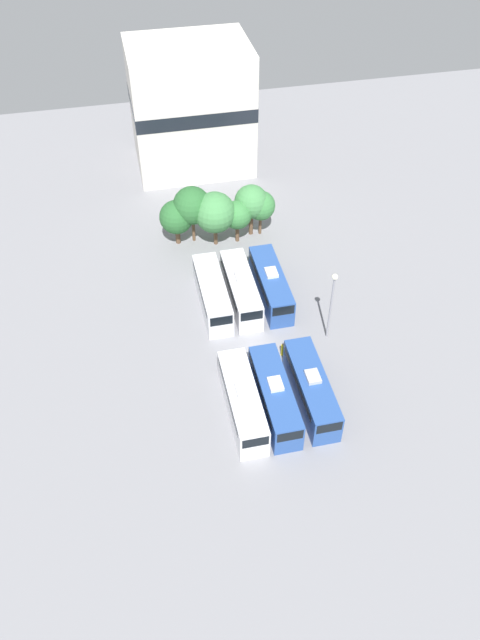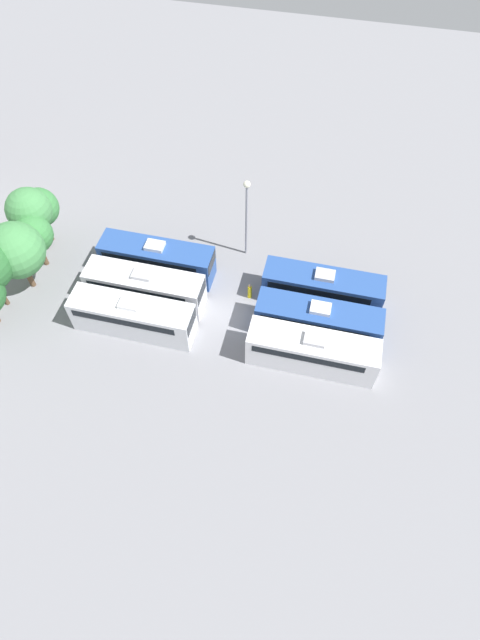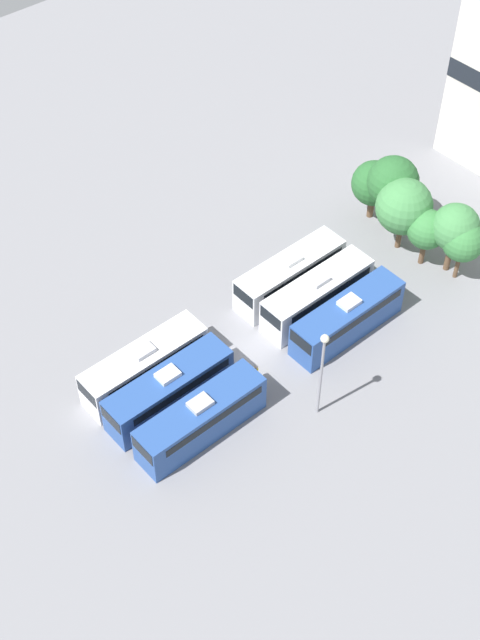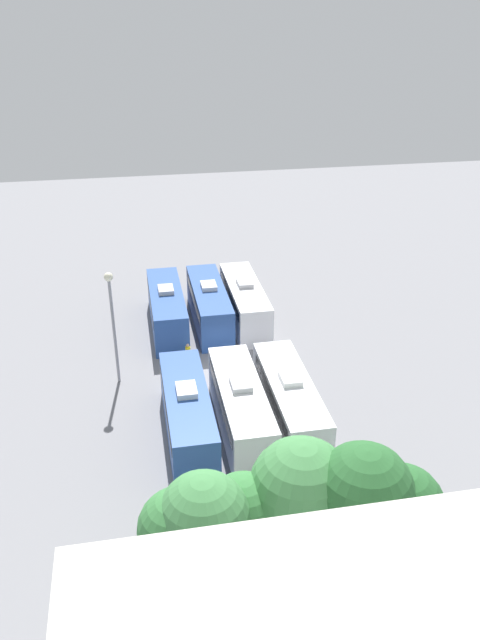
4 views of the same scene
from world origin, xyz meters
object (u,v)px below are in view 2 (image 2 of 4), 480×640
Objects in this scene: bus_2 at (322,288)px; bus_4 at (145,287)px; tree_3 at (33,235)px; tree_4 at (29,210)px; bus_0 at (312,351)px; bus_3 at (133,316)px; bus_1 at (318,320)px; tree_5 at (39,208)px; light_pole at (247,207)px; bus_5 at (157,259)px; tree_2 at (15,250)px; worker_person at (250,291)px.

bus_4 is (-3.35, 14.58, 0.00)m from bus_2.
tree_3 is 0.82× the size of tree_4.
bus_0 is 14.61m from bus_3.
bus_4 is (0.12, 14.69, 0.00)m from bus_1.
light_pole is at bearing -82.10° from tree_5.
tree_2 is (-4.07, 10.44, 2.67)m from bus_5.
worker_person is (2.33, -8.57, -0.99)m from bus_4.
light_pole is 18.67m from tree_5.
tree_3 is (-1.50, 25.07, 1.92)m from bus_2.
bus_2 is (3.47, 0.12, 0.00)m from bus_1.
tree_2 is at bearing 99.38° from bus_2.
bus_2 is 9.33m from light_pole.
tree_4 reaches higher than bus_3.
tree_4 is (0.47, 11.48, 2.79)m from bus_5.
bus_3 is at bearing 101.53° from bus_1.
bus_0 is at bearing -179.18° from bus_2.
worker_person is at bearing -94.03° from tree_4.
bus_4 and bus_5 have the same top height.
bus_3 is 1.00× the size of bus_4.
bus_1 is 1.00× the size of bus_2.
bus_1 is at bearing -134.63° from light_pole.
bus_4 is 1.53× the size of tree_4.
tree_2 is 4.66m from tree_4.
bus_0 and bus_5 have the same top height.
bus_0 is 25.71m from tree_3.
worker_person is 0.30× the size of tree_3.
tree_3 is at bearing 0.27° from tree_2.
bus_4 is at bearing -85.69° from tree_2.
bus_5 is at bearing -68.71° from tree_2.
bus_4 is 10.84m from tree_2.
tree_2 is at bearing 111.29° from bus_5.
tree_5 is (3.00, 0.86, 0.30)m from tree_3.
tree_2 is at bearing -179.73° from tree_3.
light_pole is at bearing -33.78° from bus_3.
tree_3 is at bearing 107.53° from light_pole.
bus_1 is 1.00× the size of bus_3.
bus_2 is 1.00× the size of bus_5.
tree_5 reaches higher than worker_person.
bus_3 and bus_5 have the same top height.
bus_0 is at bearing -104.61° from tree_4.
bus_4 is 10.82m from tree_3.
bus_2 is 6.11× the size of worker_person.
tree_3 is (-5.55, 17.57, -1.89)m from light_pole.
tree_5 is (1.56, 11.30, 2.21)m from bus_5.
bus_2 is 26.25m from tree_4.
tree_3 is (1.84, 10.49, 1.92)m from bus_4.
tree_4 is (4.54, 1.05, 0.12)m from tree_2.
tree_5 reaches higher than tree_3.
light_pole is 19.41m from tree_2.
tree_3 is 0.94× the size of tree_5.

